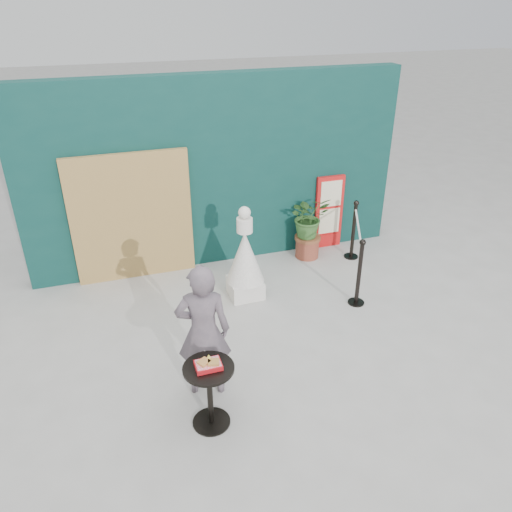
% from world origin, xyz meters
% --- Properties ---
extents(ground, '(60.00, 60.00, 0.00)m').
position_xyz_m(ground, '(0.00, 0.00, 0.00)').
color(ground, '#ADAAA5').
rests_on(ground, ground).
extents(back_wall, '(6.00, 0.30, 3.00)m').
position_xyz_m(back_wall, '(0.00, 3.15, 1.50)').
color(back_wall, '#0B322F').
rests_on(back_wall, ground).
extents(bamboo_fence, '(1.80, 0.08, 2.00)m').
position_xyz_m(bamboo_fence, '(-1.40, 2.94, 1.00)').
color(bamboo_fence, tan).
rests_on(bamboo_fence, ground).
extents(woman, '(0.66, 0.51, 1.61)m').
position_xyz_m(woman, '(-0.96, 0.09, 0.81)').
color(woman, '#6A5B64').
rests_on(woman, ground).
extents(menu_board, '(0.50, 0.07, 1.30)m').
position_xyz_m(menu_board, '(1.90, 2.95, 0.65)').
color(menu_board, red).
rests_on(menu_board, ground).
extents(statue, '(0.56, 0.56, 1.42)m').
position_xyz_m(statue, '(0.05, 1.85, 0.58)').
color(statue, silver).
rests_on(statue, ground).
extents(cafe_table, '(0.52, 0.52, 0.75)m').
position_xyz_m(cafe_table, '(-1.03, -0.42, 0.50)').
color(cafe_table, black).
rests_on(cafe_table, ground).
extents(food_basket, '(0.26, 0.19, 0.11)m').
position_xyz_m(food_basket, '(-1.02, -0.42, 0.79)').
color(food_basket, red).
rests_on(food_basket, cafe_table).
extents(planter, '(0.65, 0.56, 1.10)m').
position_xyz_m(planter, '(1.41, 2.70, 0.64)').
color(planter, brown).
rests_on(planter, ground).
extents(stanchion_barrier, '(0.84, 1.54, 1.03)m').
position_xyz_m(stanchion_barrier, '(1.82, 1.79, 0.49)').
color(stanchion_barrier, black).
rests_on(stanchion_barrier, ground).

